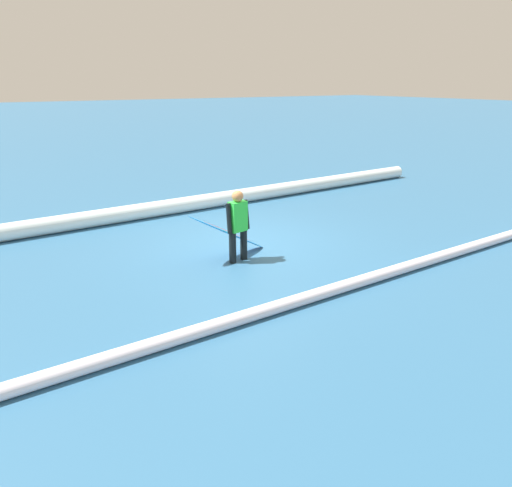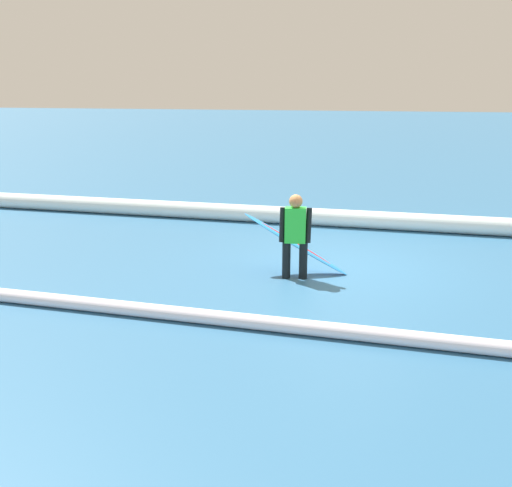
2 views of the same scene
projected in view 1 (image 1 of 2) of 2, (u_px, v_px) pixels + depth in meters
The scene contains 5 objects.
ground_plane at pixel (246, 242), 10.19m from camera, with size 161.95×161.95×0.00m, color #2F628B.
surfer at pixel (238, 223), 8.87m from camera, with size 0.51×0.25×1.41m.
surfboard at pixel (228, 233), 9.19m from camera, with size 1.82×0.47×1.05m.
wave_crest_foreground at pixel (140, 211), 11.82m from camera, with size 0.40×0.40×19.71m, color white.
wave_crest_midground at pixel (451, 253), 9.25m from camera, with size 0.20×0.20×22.73m, color white.
Camera 1 is at (4.95, 8.25, 3.36)m, focal length 32.46 mm.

